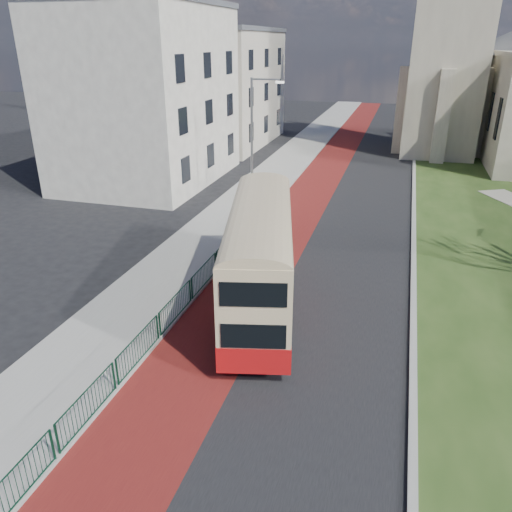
% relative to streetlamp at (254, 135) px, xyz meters
% --- Properties ---
extents(ground, '(160.00, 160.00, 0.00)m').
position_rel_streetlamp_xyz_m(ground, '(4.35, -18.00, -4.59)').
color(ground, black).
rests_on(ground, ground).
extents(road_carriageway, '(9.00, 120.00, 0.01)m').
position_rel_streetlamp_xyz_m(road_carriageway, '(5.85, 2.00, -4.59)').
color(road_carriageway, black).
rests_on(road_carriageway, ground).
extents(bus_lane, '(3.40, 120.00, 0.01)m').
position_rel_streetlamp_xyz_m(bus_lane, '(3.15, 2.00, -4.59)').
color(bus_lane, '#591414').
rests_on(bus_lane, ground).
extents(pavement_west, '(4.00, 120.00, 0.12)m').
position_rel_streetlamp_xyz_m(pavement_west, '(-0.65, 2.00, -4.53)').
color(pavement_west, gray).
rests_on(pavement_west, ground).
extents(kerb_west, '(0.25, 120.00, 0.13)m').
position_rel_streetlamp_xyz_m(kerb_west, '(1.35, 2.00, -4.53)').
color(kerb_west, '#999993').
rests_on(kerb_west, ground).
extents(kerb_east, '(0.25, 80.00, 0.13)m').
position_rel_streetlamp_xyz_m(kerb_east, '(10.45, 4.00, -4.53)').
color(kerb_east, '#999993').
rests_on(kerb_east, ground).
extents(pedestrian_railing, '(0.07, 24.00, 1.12)m').
position_rel_streetlamp_xyz_m(pedestrian_railing, '(1.40, -14.00, -4.04)').
color(pedestrian_railing, '#0C3824').
rests_on(pedestrian_railing, ground).
extents(street_block_near, '(10.30, 14.30, 13.00)m').
position_rel_streetlamp_xyz_m(street_block_near, '(-9.65, 4.00, 1.92)').
color(street_block_near, beige).
rests_on(street_block_near, ground).
extents(street_block_far, '(10.30, 16.30, 11.50)m').
position_rel_streetlamp_xyz_m(street_block_far, '(-9.65, 20.00, 1.17)').
color(street_block_far, beige).
rests_on(street_block_far, ground).
extents(streetlamp, '(2.13, 0.18, 8.00)m').
position_rel_streetlamp_xyz_m(streetlamp, '(0.00, 0.00, 0.00)').
color(streetlamp, gray).
rests_on(streetlamp, pavement_west).
extents(bus, '(4.72, 10.54, 4.29)m').
position_rel_streetlamp_xyz_m(bus, '(4.31, -13.72, -2.14)').
color(bus, '#AD1011').
rests_on(bus, ground).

